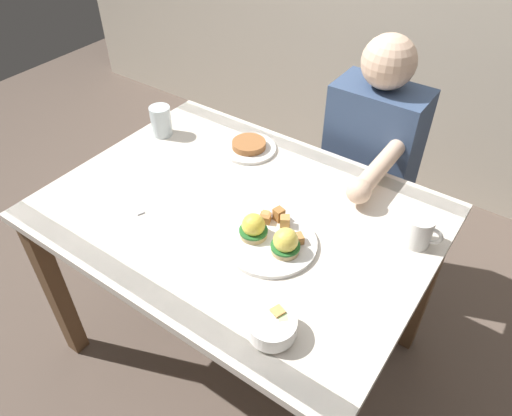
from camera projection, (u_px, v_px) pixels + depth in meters
name	position (u px, v px, depth m)	size (l,w,h in m)	color
ground_plane	(243.00, 343.00, 2.00)	(6.00, 6.00, 0.00)	brown
dining_table	(239.00, 234.00, 1.58)	(1.20, 0.90, 0.74)	silver
eggs_benedict_plate	(271.00, 238.00, 1.38)	(0.27, 0.27, 0.09)	white
fruit_bowl	(272.00, 327.00, 1.15)	(0.12, 0.12, 0.06)	white
coffee_mug	(419.00, 230.00, 1.37)	(0.11, 0.08, 0.09)	white
fork	(133.00, 202.00, 1.54)	(0.15, 0.08, 0.00)	silver
water_glass_near	(161.00, 122.00, 1.81)	(0.08, 0.08, 0.12)	silver
side_plate	(249.00, 147.00, 1.76)	(0.20, 0.20, 0.04)	white
diner_person	(368.00, 161.00, 1.86)	(0.34, 0.54, 1.14)	#33333D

